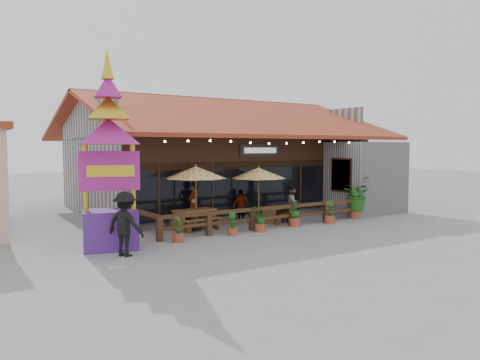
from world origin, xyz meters
TOP-DOWN VIEW (x-y plane):
  - ground at (0.00, 0.00)m, footprint 100.00×100.00m
  - restaurant_building at (0.26, 6.61)m, footprint 15.50×14.73m
  - patio_railing at (-2.25, -0.27)m, footprint 10.00×2.60m
  - umbrella_left at (-4.35, 0.81)m, footprint 2.71×2.71m
  - umbrella_right at (-1.33, 0.71)m, footprint 2.48×2.48m
  - picnic_table_left at (-4.34, 0.97)m, footprint 1.91×1.71m
  - picnic_table_right at (-0.41, 0.69)m, footprint 1.72×1.62m
  - thai_sign_tower at (-8.34, -0.78)m, footprint 3.13×3.13m
  - tropical_plant at (3.40, -0.47)m, footprint 1.81×1.86m
  - diner_a at (-4.10, 1.50)m, footprint 0.82×0.73m
  - diner_b at (0.22, 0.21)m, footprint 1.02×0.98m
  - diner_c at (-1.71, 1.56)m, footprint 0.89×0.45m
  - pedestrian at (-8.27, -2.03)m, footprint 1.29×1.48m
  - planter_a at (-6.01, -0.99)m, footprint 0.41×0.39m
  - planter_b at (-3.73, -0.96)m, footprint 0.37×0.39m
  - planter_c at (-2.41, -0.91)m, footprint 0.78×0.75m
  - planter_d at (-0.46, -0.69)m, footprint 0.53×0.53m
  - planter_e at (1.31, -0.93)m, footprint 0.45×0.43m

SIDE VIEW (x-z plane):
  - ground at x=0.00m, z-range 0.00..0.00m
  - planter_a at x=-6.01m, z-range -0.08..0.89m
  - planter_b at x=-3.73m, z-range -0.04..0.86m
  - planter_e at x=1.31m, z-range -0.08..0.96m
  - picnic_table_right at x=-0.41m, z-range 0.11..0.77m
  - planter_d at x=-0.46m, z-range -0.02..1.10m
  - planter_c at x=-2.41m, z-range 0.06..1.05m
  - picnic_table_left at x=-4.34m, z-range 0.14..0.97m
  - patio_railing at x=-2.25m, z-range 0.15..1.07m
  - diner_c at x=-1.71m, z-range 0.00..1.47m
  - diner_b at x=0.22m, z-range 0.00..1.66m
  - diner_a at x=-4.10m, z-range 0.00..1.89m
  - pedestrian at x=-8.27m, z-range 0.00..1.99m
  - tropical_plant at x=3.40m, z-range 0.14..2.10m
  - restaurant_building at x=0.26m, z-range -0.84..5.25m
  - umbrella_right at x=-1.33m, z-range 0.94..3.48m
  - umbrella_left at x=-4.35m, z-range 0.99..3.66m
  - thai_sign_tower at x=-8.34m, z-range 0.20..7.17m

